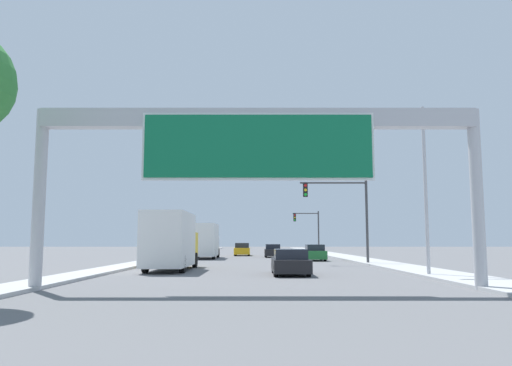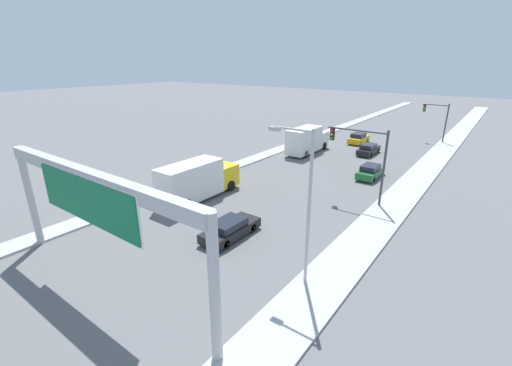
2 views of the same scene
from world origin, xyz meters
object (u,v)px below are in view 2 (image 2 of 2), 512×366
car_far_center (230,229)px  truck_box_primary (197,180)px  car_mid_right (368,149)px  traffic_light_near_intersection (366,153)px  sign_gantry (90,196)px  traffic_light_mid_block (438,116)px  street_lamp_right (304,197)px  car_mid_center (359,138)px  truck_box_secondary (307,140)px  car_near_left (370,172)px

car_far_center → truck_box_primary: size_ratio=0.56×
car_mid_right → traffic_light_near_intersection: 17.76m
sign_gantry → car_far_center: size_ratio=3.56×
car_mid_right → traffic_light_mid_block: size_ratio=0.78×
traffic_light_mid_block → sign_gantry: bearing=-98.3°
sign_gantry → truck_box_primary: size_ratio=2.00×
street_lamp_right → car_mid_right: bearing=102.4°
car_far_center → car_mid_center: size_ratio=1.03×
car_mid_center → truck_box_primary: 30.37m
car_mid_center → traffic_light_near_intersection: (8.61, -22.23, 3.77)m
truck_box_primary → traffic_light_near_intersection: traffic_light_near_intersection is taller
sign_gantry → truck_box_secondary: 33.12m
car_near_left → traffic_light_mid_block: (2.09, 22.88, 3.21)m
truck_box_secondary → traffic_light_mid_block: 21.76m
sign_gantry → truck_box_secondary: size_ratio=2.07×
sign_gantry → car_mid_center: (-1.75, 42.34, -4.74)m
sign_gantry → car_mid_center: 42.64m
truck_box_primary → traffic_light_near_intersection: (12.11, 7.92, 2.73)m
traffic_light_near_intersection → car_mid_center: bearing=111.2°
sign_gantry → car_near_left: sign_gantry is taller
car_far_center → car_near_left: bearing=79.4°
traffic_light_near_intersection → street_lamp_right: (1.42, -13.23, 0.66)m
truck_box_primary → truck_box_secondary: same height
car_near_left → car_mid_right: car_near_left is taller
truck_box_secondary → street_lamp_right: size_ratio=0.93×
sign_gantry → truck_box_secondary: bearing=99.2°
car_mid_right → truck_box_primary: size_ratio=0.54×
car_near_left → traffic_light_near_intersection: 8.23m
street_lamp_right → car_far_center: bearing=166.5°
car_mid_right → truck_box_secondary: (-7.00, -4.19, 1.08)m
car_near_left → truck_box_secondary: (-10.50, 5.26, 1.07)m
car_near_left → truck_box_primary: 18.38m
car_mid_center → traffic_light_near_intersection: 24.14m
car_near_left → traffic_light_mid_block: size_ratio=0.73×
traffic_light_mid_block → street_lamp_right: (0.95, -43.23, 1.26)m
traffic_light_near_intersection → street_lamp_right: bearing=-83.9°
car_far_center → truck_box_secondary: 25.06m
truck_box_secondary → sign_gantry: bearing=-80.8°
car_far_center → truck_box_primary: 8.01m
traffic_light_mid_block → truck_box_secondary: bearing=-125.6°
car_near_left → traffic_light_near_intersection: traffic_light_near_intersection is taller
car_near_left → car_mid_right: 10.07m
street_lamp_right → car_mid_center: bearing=105.8°
car_near_left → car_mid_right: bearing=110.3°
car_near_left → car_mid_right: (-3.50, 9.45, -0.02)m
car_far_center → car_mid_right: bearing=90.0°
truck_box_primary → traffic_light_mid_block: traffic_light_mid_block is taller
truck_box_primary → traffic_light_mid_block: bearing=71.6°
car_far_center → sign_gantry: bearing=-101.7°
car_mid_center → traffic_light_near_intersection: traffic_light_near_intersection is taller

